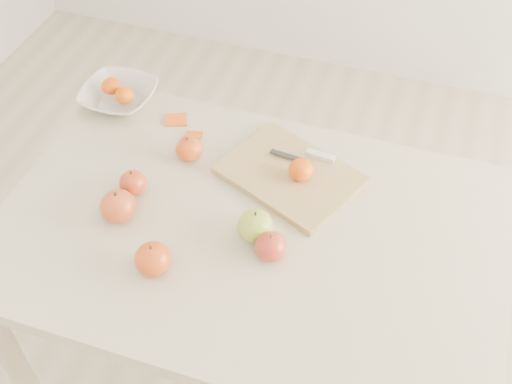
% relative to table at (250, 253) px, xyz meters
% --- Properties ---
extents(ground, '(3.50, 3.50, 0.00)m').
position_rel_table_xyz_m(ground, '(0.00, 0.00, -0.65)').
color(ground, '#C6B293').
rests_on(ground, ground).
extents(table, '(1.20, 0.80, 0.75)m').
position_rel_table_xyz_m(table, '(0.00, 0.00, 0.00)').
color(table, beige).
rests_on(table, ground).
extents(cutting_board, '(0.39, 0.35, 0.02)m').
position_rel_table_xyz_m(cutting_board, '(0.04, 0.19, 0.11)').
color(cutting_board, tan).
rests_on(cutting_board, table).
extents(board_tangerine, '(0.06, 0.06, 0.05)m').
position_rel_table_xyz_m(board_tangerine, '(0.07, 0.18, 0.14)').
color(board_tangerine, '#D13A07').
rests_on(board_tangerine, cutting_board).
extents(fruit_bowl, '(0.21, 0.21, 0.05)m').
position_rel_table_xyz_m(fruit_bowl, '(-0.50, 0.32, 0.12)').
color(fruit_bowl, silver).
rests_on(fruit_bowl, table).
extents(bowl_tangerine_near, '(0.05, 0.05, 0.05)m').
position_rel_table_xyz_m(bowl_tangerine_near, '(-0.53, 0.33, 0.15)').
color(bowl_tangerine_near, '#E43F08').
rests_on(bowl_tangerine_near, fruit_bowl).
extents(bowl_tangerine_far, '(0.05, 0.05, 0.05)m').
position_rel_table_xyz_m(bowl_tangerine_far, '(-0.47, 0.31, 0.14)').
color(bowl_tangerine_far, '#E86008').
rests_on(bowl_tangerine_far, fruit_bowl).
extents(orange_peel_a, '(0.07, 0.06, 0.01)m').
position_rel_table_xyz_m(orange_peel_a, '(-0.32, 0.30, 0.10)').
color(orange_peel_a, '#D5540F').
rests_on(orange_peel_a, table).
extents(orange_peel_b, '(0.05, 0.04, 0.01)m').
position_rel_table_xyz_m(orange_peel_b, '(-0.25, 0.26, 0.10)').
color(orange_peel_b, '#D2540E').
rests_on(orange_peel_b, table).
extents(paring_knife, '(0.17, 0.05, 0.01)m').
position_rel_table_xyz_m(paring_knife, '(0.09, 0.26, 0.12)').
color(paring_knife, white).
rests_on(paring_knife, cutting_board).
extents(apple_green, '(0.08, 0.08, 0.08)m').
position_rel_table_xyz_m(apple_green, '(0.02, -0.02, 0.14)').
color(apple_green, olive).
rests_on(apple_green, table).
extents(apple_red_d, '(0.07, 0.07, 0.06)m').
position_rel_table_xyz_m(apple_red_d, '(-0.31, 0.02, 0.13)').
color(apple_red_d, '#9B0E07').
rests_on(apple_red_d, table).
extents(apple_red_e, '(0.07, 0.07, 0.06)m').
position_rel_table_xyz_m(apple_red_e, '(0.07, -0.06, 0.13)').
color(apple_red_e, maroon).
rests_on(apple_red_e, table).
extents(apple_red_a, '(0.07, 0.07, 0.06)m').
position_rel_table_xyz_m(apple_red_a, '(-0.22, 0.17, 0.13)').
color(apple_red_a, '#A51802').
rests_on(apple_red_a, table).
extents(apple_red_b, '(0.09, 0.09, 0.08)m').
position_rel_table_xyz_m(apple_red_b, '(-0.30, -0.07, 0.14)').
color(apple_red_b, maroon).
rests_on(apple_red_b, table).
extents(apple_red_c, '(0.08, 0.08, 0.07)m').
position_rel_table_xyz_m(apple_red_c, '(-0.16, -0.18, 0.14)').
color(apple_red_c, '#A62511').
rests_on(apple_red_c, table).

